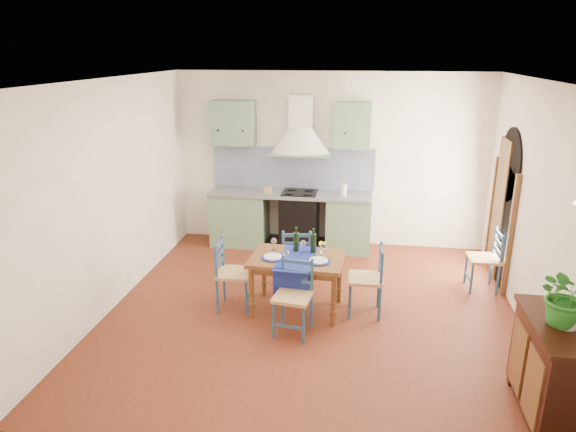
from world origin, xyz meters
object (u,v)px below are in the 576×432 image
object	(u,v)px
chair_near	(294,296)
potted_plant	(568,296)
sideboard	(553,367)
dining_table	(297,263)

from	to	relation	value
chair_near	potted_plant	world-z (taller)	potted_plant
chair_near	potted_plant	size ratio (longest dim) A/B	1.66
chair_near	sideboard	bearing A→B (deg)	-24.34
chair_near	sideboard	distance (m)	2.66
dining_table	chair_near	bearing A→B (deg)	-86.70
sideboard	chair_near	bearing A→B (deg)	155.66
dining_table	potted_plant	distance (m)	3.00
sideboard	potted_plant	size ratio (longest dim) A/B	2.00
dining_table	potted_plant	size ratio (longest dim) A/B	2.20
sideboard	potted_plant	xyz separation A→B (m)	(0.01, -0.01, 0.69)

